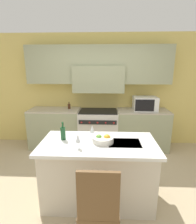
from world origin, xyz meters
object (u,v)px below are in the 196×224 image
object	(u,v)px
fruit_bowl	(103,139)
wine_glass_far	(92,129)
microwave	(145,104)
island_chair	(99,206)
wine_bottle	(63,133)
wine_glass_near	(78,139)
oil_bottle_on_counter	(69,106)
range_stove	(98,129)

from	to	relation	value
fruit_bowl	wine_glass_far	bearing A→B (deg)	139.07
microwave	fruit_bowl	distance (m)	1.98
island_chair	wine_bottle	size ratio (longest dim) A/B	3.95
wine_glass_far	island_chair	bearing A→B (deg)	-81.91
fruit_bowl	wine_bottle	bearing A→B (deg)	172.94
microwave	wine_glass_far	xyz separation A→B (m)	(-1.10, -1.60, -0.06)
island_chair	wine_glass_near	bearing A→B (deg)	115.87
island_chair	wine_glass_near	world-z (taller)	wine_glass_near
wine_bottle	oil_bottle_on_counter	bearing A→B (deg)	98.87
wine_bottle	fruit_bowl	xyz separation A→B (m)	(0.58, -0.07, -0.05)
wine_glass_far	oil_bottle_on_counter	size ratio (longest dim) A/B	1.20
range_stove	wine_bottle	distance (m)	1.79
island_chair	wine_glass_far	xyz separation A→B (m)	(-0.13, 0.94, 0.46)
microwave	island_chair	size ratio (longest dim) A/B	0.52
oil_bottle_on_counter	wine_bottle	bearing A→B (deg)	-81.13
island_chair	microwave	bearing A→B (deg)	69.13
microwave	wine_glass_near	xyz separation A→B (m)	(-1.26, -1.94, -0.06)
range_stove	wine_bottle	size ratio (longest dim) A/B	3.53
island_chair	fruit_bowl	xyz separation A→B (m)	(0.03, 0.80, 0.37)
wine_glass_far	fruit_bowl	world-z (taller)	wine_glass_far
wine_bottle	wine_glass_far	distance (m)	0.42
range_stove	fruit_bowl	xyz separation A→B (m)	(0.14, -1.72, 0.49)
wine_glass_near	oil_bottle_on_counter	distance (m)	2.08
fruit_bowl	range_stove	bearing A→B (deg)	94.69
wine_glass_far	wine_glass_near	bearing A→B (deg)	-114.52
microwave	fruit_bowl	bearing A→B (deg)	-118.35
range_stove	wine_glass_far	xyz separation A→B (m)	(-0.02, -1.58, 0.58)
island_chair	oil_bottle_on_counter	bearing A→B (deg)	107.47
range_stove	wine_bottle	xyz separation A→B (m)	(-0.44, -1.65, 0.55)
oil_bottle_on_counter	wine_glass_far	bearing A→B (deg)	-67.60
fruit_bowl	microwave	bearing A→B (deg)	61.65
island_chair	wine_glass_far	distance (m)	1.06
island_chair	wine_glass_near	size ratio (longest dim) A/B	5.19
wine_glass_near	oil_bottle_on_counter	world-z (taller)	oil_bottle_on_counter
island_chair	wine_glass_near	xyz separation A→B (m)	(-0.29, 0.60, 0.46)
oil_bottle_on_counter	island_chair	bearing A→B (deg)	-72.53
wine_bottle	wine_glass_near	distance (m)	0.38
range_stove	wine_glass_near	xyz separation A→B (m)	(-0.18, -1.92, 0.58)
microwave	range_stove	bearing A→B (deg)	-179.01
microwave	oil_bottle_on_counter	distance (m)	1.79
wine_bottle	range_stove	bearing A→B (deg)	75.18
oil_bottle_on_counter	fruit_bowl	bearing A→B (deg)	-64.83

